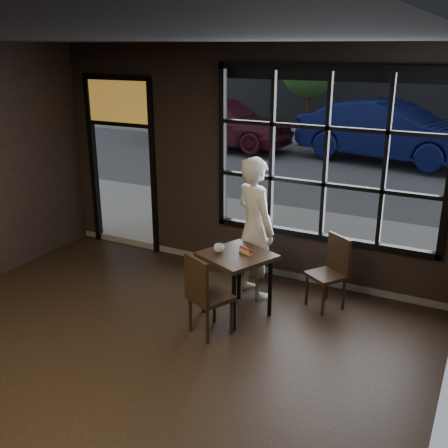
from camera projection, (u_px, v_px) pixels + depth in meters
The scene contains 15 objects.
floor at pixel (78, 402), 4.90m from camera, with size 6.00×7.00×0.02m, color black.
ceiling at pixel (38, 37), 3.87m from camera, with size 6.00×7.00×0.02m, color black.
wall_right at pixel (443, 325), 3.07m from camera, with size 0.04×7.00×3.20m, color black.
window_frame at pixel (326, 157), 6.73m from camera, with size 3.06×0.12×2.28m, color black.
stained_transom at pixel (119, 101), 8.00m from camera, with size 1.20×0.06×0.70m, color orange.
street_asphalt at pixel (428, 116), 25.03m from camera, with size 60.00×41.00×0.04m, color #545456.
cafe_table at pixel (237, 284), 6.37m from camera, with size 0.74×0.74×0.80m, color black.
chair_near at pixel (211, 294), 5.92m from camera, with size 0.42×0.42×0.98m, color black.
chair_window at pixel (326, 273), 6.53m from camera, with size 0.40×0.40×0.93m, color black.
man at pixel (255, 228), 6.74m from camera, with size 0.68×0.45×1.86m, color silver.
hotdog at pixel (246, 251), 6.26m from camera, with size 0.20×0.08×0.06m, color tan, non-canonical shape.
cup at pixel (219, 248), 6.29m from camera, with size 0.12×0.12×0.10m, color silver.
navy_car at pixel (389, 131), 14.45m from camera, with size 1.74×4.98×1.64m, color #0A1141.
maroon_car at pixel (221, 121), 16.58m from camera, with size 1.88×4.66×1.59m, color #541926.
tree_left at pixel (310, 67), 17.84m from camera, with size 2.06×2.06×3.51m.
Camera 1 is at (3.12, -3.00, 3.15)m, focal length 42.00 mm.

